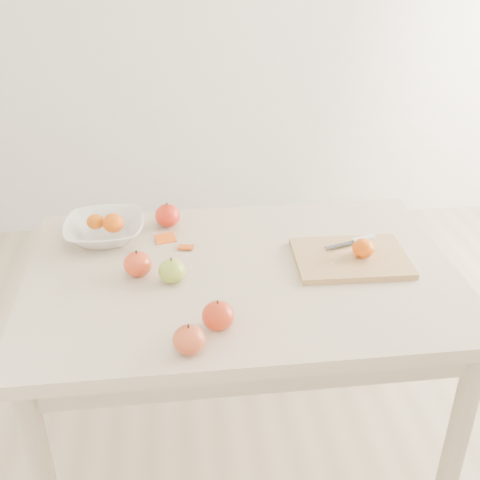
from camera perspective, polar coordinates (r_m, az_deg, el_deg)
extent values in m
plane|color=#C6B293|center=(2.17, 0.17, -19.93)|extent=(3.50, 3.50, 0.00)
cube|color=beige|center=(1.68, 0.20, -3.50)|extent=(1.20, 0.80, 0.04)
cylinder|color=#BCAA8E|center=(2.20, -15.17, -7.72)|extent=(0.06, 0.06, 0.71)
cylinder|color=#BCAA8E|center=(2.28, 12.77, -5.86)|extent=(0.06, 0.06, 0.71)
cylinder|color=#BCAA8E|center=(1.82, 19.70, -18.07)|extent=(0.06, 0.06, 0.71)
cube|color=#AC7E56|center=(1.74, 10.45, -1.69)|extent=(0.33, 0.24, 0.02)
ellipsoid|color=#E66208|center=(1.73, 11.60, -0.76)|extent=(0.06, 0.06, 0.05)
imported|color=silver|center=(1.86, -12.72, 0.93)|extent=(0.24, 0.24, 0.06)
ellipsoid|color=#CA6307|center=(1.86, -13.55, 1.70)|extent=(0.05, 0.05, 0.05)
ellipsoid|color=#D34107|center=(1.83, -11.93, 1.59)|extent=(0.06, 0.06, 0.06)
cube|color=#E1510F|center=(1.84, -7.07, 0.03)|extent=(0.07, 0.06, 0.01)
cube|color=#CA4A0E|center=(1.79, -5.15, -0.73)|extent=(0.05, 0.04, 0.01)
cube|color=white|center=(1.81, 11.66, 0.07)|extent=(0.08, 0.04, 0.01)
cube|color=#3D4045|center=(1.77, 9.45, -0.49)|extent=(0.10, 0.04, 0.00)
ellipsoid|color=olive|center=(1.62, -6.48, -2.93)|extent=(0.07, 0.07, 0.07)
ellipsoid|color=maroon|center=(1.44, -2.10, -7.19)|extent=(0.08, 0.08, 0.07)
ellipsoid|color=maroon|center=(1.38, -4.84, -9.41)|extent=(0.08, 0.08, 0.07)
ellipsoid|color=#A4211A|center=(1.66, -9.69, -2.26)|extent=(0.08, 0.08, 0.07)
ellipsoid|color=#A1020E|center=(1.90, -6.87, 2.33)|extent=(0.08, 0.08, 0.07)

